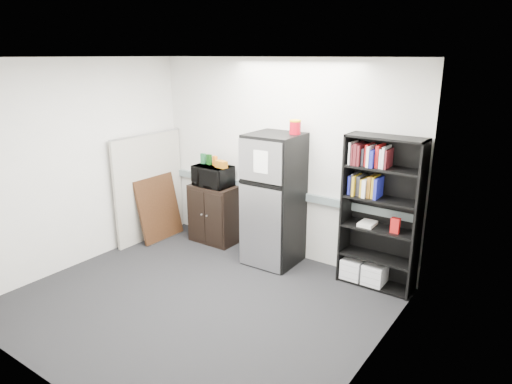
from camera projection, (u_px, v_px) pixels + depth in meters
floor at (197, 301)px, 5.25m from camera, size 4.00×4.00×0.00m
wall_back at (280, 160)px, 6.23m from camera, size 4.00×0.02×2.70m
wall_right at (372, 229)px, 3.76m from camera, size 0.02×3.50×2.70m
wall_left at (79, 164)px, 5.96m from camera, size 0.02×3.50×2.70m
ceiling at (187, 57)px, 4.47m from camera, size 4.00×3.50×0.02m
electrical_raceway at (278, 192)px, 6.34m from camera, size 3.92×0.05×0.10m
wall_note at (258, 142)px, 6.36m from camera, size 0.14×0.00×0.10m
bookshelf at (379, 210)px, 5.37m from camera, size 0.90×0.34×1.85m
cubicle_partition at (150, 186)px, 6.91m from camera, size 0.06×1.30×1.62m
cabinet at (215, 214)px, 6.84m from camera, size 0.70×0.47×0.88m
microwave at (213, 176)px, 6.66m from camera, size 0.55×0.38×0.30m
snack_box_a at (203, 159)px, 6.73m from camera, size 0.08×0.06×0.15m
snack_box_b at (209, 160)px, 6.67m from camera, size 0.08×0.06×0.15m
snack_box_c at (215, 161)px, 6.61m from camera, size 0.08×0.07×0.14m
snack_bag at (221, 164)px, 6.49m from camera, size 0.20×0.13×0.10m
refrigerator at (274, 200)px, 6.04m from camera, size 0.68×0.70×1.76m
coffee_can at (295, 126)px, 5.74m from camera, size 0.15×0.15×0.20m
framed_poster at (159, 208)px, 6.96m from camera, size 0.25×0.76×0.96m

